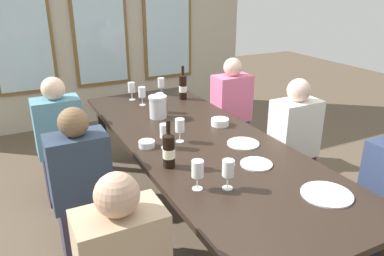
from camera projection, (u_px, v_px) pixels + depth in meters
The scene contains 23 objects.
ground_plane at pixel (199, 224), 3.02m from camera, with size 12.00×12.00×0.00m, color brown.
back_wall_with_windows at pixel (98, 12), 4.81m from camera, with size 4.22×0.10×2.90m.
dining_table at pixel (199, 147), 2.77m from camera, with size 1.02×2.80×0.74m.
white_plate_0 at pixel (256, 164), 2.37m from camera, with size 0.20×0.20×0.01m, color white.
white_plate_1 at pixel (243, 143), 2.67m from camera, with size 0.23×0.23×0.01m, color white.
white_plate_2 at pixel (327, 194), 2.03m from camera, with size 0.28×0.28×0.01m, color white.
metal_pitcher at pixel (158, 107), 3.16m from camera, with size 0.16×0.16×0.19m.
wine_bottle_0 at pixel (169, 150), 2.30m from camera, with size 0.08×0.08×0.31m.
wine_bottle_1 at pixel (183, 86), 3.65m from camera, with size 0.08×0.08×0.33m.
tasting_bowl_0 at pixel (220, 122), 3.01m from camera, with size 0.14×0.14×0.05m, color white.
tasting_bowl_1 at pixel (147, 144), 2.62m from camera, with size 0.11×0.11×0.04m, color white.
wine_glass_0 at pixel (180, 126), 2.67m from camera, with size 0.07×0.07×0.17m.
wine_glass_1 at pixel (165, 132), 2.57m from camera, with size 0.07×0.07×0.17m.
wine_glass_2 at pixel (142, 93), 3.47m from camera, with size 0.07×0.07×0.17m.
wine_glass_3 at pixel (160, 99), 3.28m from camera, with size 0.07×0.07×0.17m.
wine_glass_4 at pixel (228, 170), 2.06m from camera, with size 0.07×0.07×0.17m.
wine_glass_5 at pixel (198, 170), 2.05m from camera, with size 0.07×0.07×0.17m.
wine_glass_6 at pixel (161, 83), 3.79m from camera, with size 0.07×0.07×0.17m.
wine_glass_7 at pixel (131, 88), 3.63m from camera, with size 0.07×0.07×0.17m.
seated_person_0 at pixel (82, 192), 2.47m from camera, with size 0.38×0.24×1.11m.
seated_person_1 at pixel (293, 147), 3.15m from camera, with size 0.38×0.24×1.11m.
seated_person_4 at pixel (61, 144), 3.20m from camera, with size 0.38×0.24×1.11m.
seated_person_5 at pixel (231, 113), 3.95m from camera, with size 0.38×0.24×1.11m.
Camera 1 is at (-1.19, -2.23, 1.82)m, focal length 35.12 mm.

